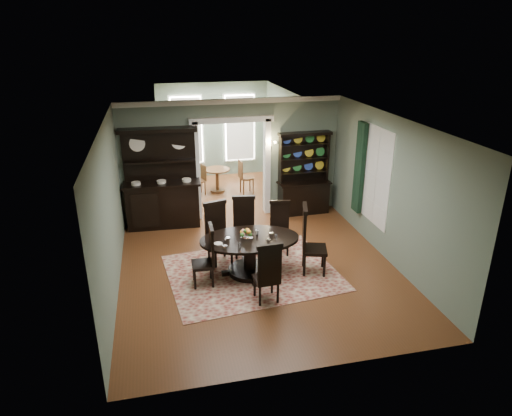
{
  "coord_description": "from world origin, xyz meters",
  "views": [
    {
      "loc": [
        -1.85,
        -7.94,
        4.6
      ],
      "look_at": [
        0.07,
        0.6,
        1.11
      ],
      "focal_mm": 32.0,
      "sensor_mm": 36.0,
      "label": 1
    }
  ],
  "objects_px": {
    "dining_table": "(250,249)",
    "sideboard": "(162,193)",
    "welsh_dresser": "(304,184)",
    "parlor_table": "(217,177)"
  },
  "relations": [
    {
      "from": "dining_table",
      "to": "sideboard",
      "type": "height_order",
      "value": "sideboard"
    },
    {
      "from": "welsh_dresser",
      "to": "dining_table",
      "type": "bearing_deg",
      "value": -127.27
    },
    {
      "from": "dining_table",
      "to": "parlor_table",
      "type": "relative_size",
      "value": 2.63
    },
    {
      "from": "sideboard",
      "to": "parlor_table",
      "type": "height_order",
      "value": "sideboard"
    },
    {
      "from": "dining_table",
      "to": "sideboard",
      "type": "bearing_deg",
      "value": 121.28
    },
    {
      "from": "welsh_dresser",
      "to": "parlor_table",
      "type": "distance_m",
      "value": 2.9
    },
    {
      "from": "dining_table",
      "to": "welsh_dresser",
      "type": "xyz_separation_m",
      "value": [
        2.04,
        2.86,
        0.24
      ]
    },
    {
      "from": "sideboard",
      "to": "welsh_dresser",
      "type": "distance_m",
      "value": 3.62
    },
    {
      "from": "dining_table",
      "to": "sideboard",
      "type": "relative_size",
      "value": 0.83
    },
    {
      "from": "dining_table",
      "to": "welsh_dresser",
      "type": "bearing_deg",
      "value": 56.52
    }
  ]
}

